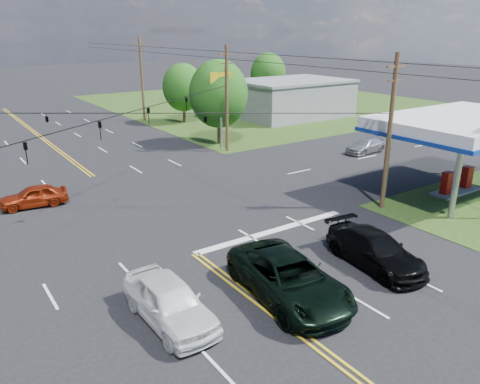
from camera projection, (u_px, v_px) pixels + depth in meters
ground at (133, 207)px, 29.75m from camera, size 280.00×280.00×0.00m
grass_ne at (265, 102)px, 73.41m from camera, size 46.00×48.00×0.03m
stop_bar at (273, 231)px, 26.20m from camera, size 10.00×0.50×0.02m
retail_ne at (291, 99)px, 60.67m from camera, size 14.00×10.00×4.40m
gas_canopy at (466, 126)px, 30.87m from camera, size 12.20×8.20×5.35m
pole_se at (390, 131)px, 28.10m from camera, size 1.60×0.28×9.50m
pole_ne at (227, 98)px, 42.12m from camera, size 1.60×0.28×9.50m
pole_right_far at (142, 78)px, 56.83m from camera, size 1.60×0.28×10.00m
span_wire_signals at (126, 113)px, 27.79m from camera, size 26.00×18.00×1.13m
power_lines at (136, 70)px, 25.39m from camera, size 26.04×100.00×0.64m
tree_right_a at (219, 94)px, 45.00m from camera, size 5.70×5.70×8.18m
tree_right_b at (183, 87)px, 55.90m from camera, size 4.94×4.94×7.09m
tree_far_r at (268, 74)px, 69.84m from camera, size 5.32×5.32×7.63m
pickup_dkgreen at (289, 278)px, 19.45m from camera, size 3.81×6.86×1.81m
suv_black at (375, 250)px, 22.19m from camera, size 2.90×5.77×1.61m
pickup_white at (169, 301)px, 17.84m from camera, size 2.17×5.15×1.74m
sedan_red at (34, 196)px, 29.71m from camera, size 4.25×2.17×1.39m
sedan_far at (366, 146)px, 42.91m from camera, size 4.60×2.18×1.30m
polesign_ne at (221, 90)px, 42.71m from camera, size 1.97×0.83×7.21m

